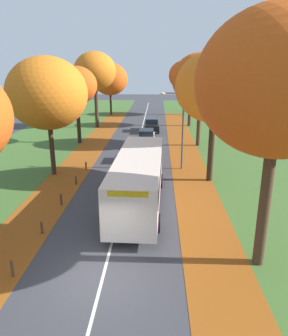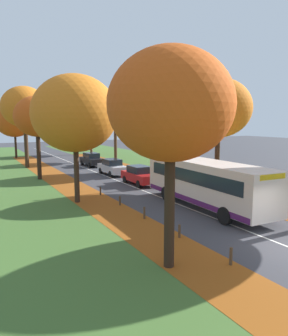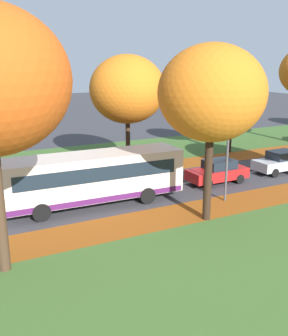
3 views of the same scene
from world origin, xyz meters
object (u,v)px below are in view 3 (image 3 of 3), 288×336
(tree_left_near, at_px, (127,89))
(bollard_second, at_px, (14,186))
(car_red_lead, at_px, (218,172))
(car_silver_following, at_px, (280,162))
(bollard_third, at_px, (67,179))
(bollard_fifth, at_px, (156,167))
(bus, at_px, (93,176))
(bollard_fourth, at_px, (114,173))
(tree_left_mid, at_px, (233,87))
(streetlamp_right, at_px, (225,138))
(tree_right_near, at_px, (212,94))

(tree_left_near, height_order, bollard_second, tree_left_near)
(car_red_lead, distance_m, car_silver_following, 5.84)
(tree_left_near, distance_m, bollard_third, 8.22)
(bollard_fifth, distance_m, bus, 8.18)
(bollard_second, xyz_separation_m, bollard_fourth, (0.02, 6.85, -0.01))
(bollard_second, distance_m, bollard_third, 3.43)
(tree_left_near, xyz_separation_m, car_silver_following, (6.64, 9.40, -5.17))
(tree_left_mid, xyz_separation_m, bollard_second, (2.64, -19.36, -5.56))
(streetlamp_right, distance_m, bus, 7.90)
(bollard_second, bearing_deg, tree_right_near, 41.04)
(tree_left_mid, height_order, car_silver_following, tree_left_mid)
(tree_right_near, xyz_separation_m, bollard_fourth, (-9.33, -1.29, -6.20))
(bollard_second, xyz_separation_m, streetlamp_right, (7.22, 10.80, 3.42))
(tree_right_near, height_order, bollard_second, tree_right_near)
(bollard_third, relative_size, bus, 0.07)
(bollard_fourth, xyz_separation_m, bollard_fifth, (-0.03, 3.43, 0.00))
(tree_left_near, distance_m, tree_left_mid, 10.36)
(bollard_third, xyz_separation_m, bollard_fourth, (0.05, 3.43, -0.05))
(bollard_fifth, bearing_deg, tree_left_near, -149.60)
(bollard_third, distance_m, car_red_lead, 10.21)
(tree_right_near, xyz_separation_m, car_silver_following, (-4.90, 10.27, -5.69))
(bollard_fourth, height_order, car_red_lead, car_red_lead)
(streetlamp_right, bearing_deg, car_silver_following, 109.98)
(tree_left_near, relative_size, tree_left_mid, 1.10)
(tree_left_near, relative_size, car_silver_following, 2.03)
(tree_left_mid, distance_m, bollard_third, 17.07)
(bus, relative_size, car_silver_following, 2.48)
(bollard_third, bearing_deg, car_red_lead, 63.63)
(bollard_third, relative_size, car_red_lead, 0.17)
(tree_left_mid, bearing_deg, tree_right_near, -43.10)
(bus, xyz_separation_m, car_red_lead, (-0.05, 8.92, -0.89))
(tree_left_mid, relative_size, streetlamp_right, 1.30)
(tree_left_near, xyz_separation_m, tree_right_near, (11.53, -0.86, 0.52))
(tree_right_near, xyz_separation_m, car_red_lead, (-4.84, 4.43, -5.69))
(tree_left_near, distance_m, tree_right_near, 11.58)
(bollard_third, bearing_deg, tree_right_near, 26.70)
(tree_left_mid, bearing_deg, car_red_lead, -43.55)
(tree_right_near, distance_m, bollard_second, 13.86)
(bollard_third, relative_size, bollard_fifth, 1.14)
(car_silver_following, bearing_deg, car_red_lead, -89.48)
(bus, bearing_deg, tree_left_near, 141.52)
(tree_left_mid, bearing_deg, car_silver_following, -7.65)
(tree_left_mid, relative_size, car_red_lead, 1.86)
(bollard_fourth, distance_m, bollard_fifth, 3.43)
(bollard_fifth, bearing_deg, bus, -55.41)
(bollard_fifth, bearing_deg, tree_right_near, -12.86)
(tree_right_near, distance_m, car_red_lead, 8.69)
(bollard_fifth, bearing_deg, car_red_lead, 26.84)
(tree_right_near, relative_size, bus, 0.85)
(tree_right_near, bearing_deg, bollard_fifth, 167.14)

